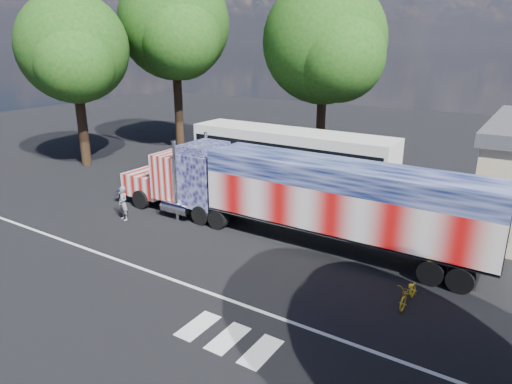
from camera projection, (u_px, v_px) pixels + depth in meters
The scene contains 9 objects.
ground at pixel (219, 251), 19.97m from camera, with size 100.00×100.00×0.00m, color black.
lane_markings at pixel (193, 301), 16.08m from camera, with size 30.00×2.67×0.01m.
semi_truck at pixel (293, 194), 20.76m from camera, with size 19.52×3.08×4.16m.
coach_bus at pixel (290, 160), 27.68m from camera, with size 12.75×2.97×3.71m.
woman at pixel (123, 203), 23.25m from camera, with size 0.65×0.43×1.78m, color slate.
bicycle at pixel (409, 293), 15.79m from camera, with size 0.58×1.65×0.87m, color gold.
tree_n_mid at pixel (326, 43), 33.84m from camera, with size 9.68×9.22×13.37m.
tree_w_a at pixel (74, 49), 31.36m from camera, with size 7.91×7.53×12.12m.
tree_nw_a at pixel (175, 25), 35.99m from camera, with size 9.22×8.78×14.52m.
Camera 1 is at (11.21, -14.39, 8.68)m, focal length 32.00 mm.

